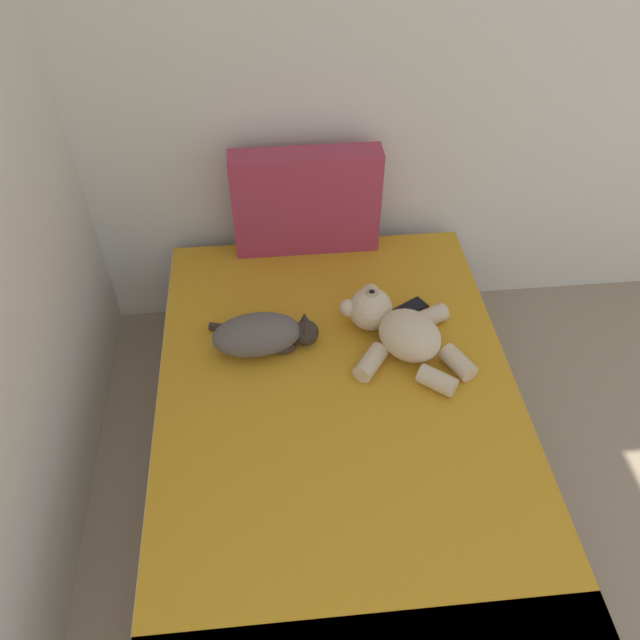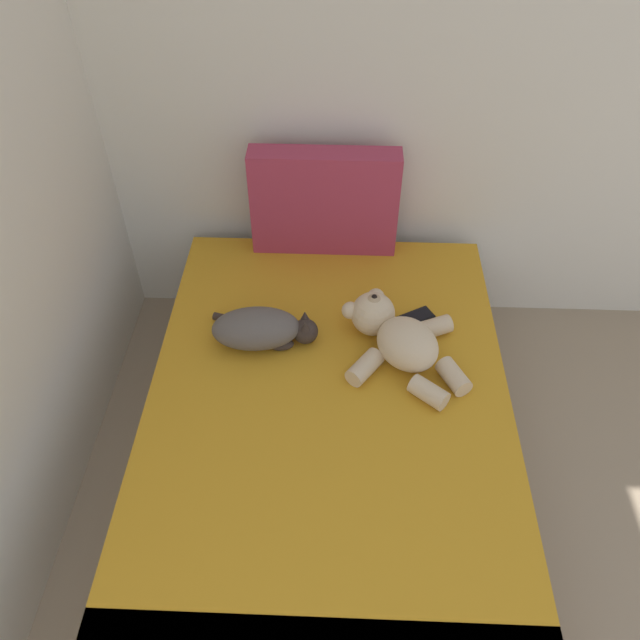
{
  "view_description": "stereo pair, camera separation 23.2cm",
  "coord_description": "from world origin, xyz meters",
  "px_view_note": "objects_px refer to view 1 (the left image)",
  "views": [
    {
      "loc": [
        0.8,
        1.96,
        2.32
      ],
      "look_at": [
        0.97,
        3.69,
        0.59
      ],
      "focal_mm": 35.77,
      "sensor_mm": 36.0,
      "label": 1
    },
    {
      "loc": [
        1.04,
        1.95,
        2.32
      ],
      "look_at": [
        0.97,
        3.69,
        0.59
      ],
      "focal_mm": 35.77,
      "sensor_mm": 36.0,
      "label": 2
    }
  ],
  "objects_px": {
    "bed": "(340,451)",
    "teddy_bear": "(398,329)",
    "cat": "(262,335)",
    "cell_phone": "(410,309)",
    "patterned_cushion": "(306,202)"
  },
  "relations": [
    {
      "from": "bed",
      "to": "teddy_bear",
      "type": "relative_size",
      "value": 3.83
    },
    {
      "from": "bed",
      "to": "teddy_bear",
      "type": "distance_m",
      "value": 0.52
    },
    {
      "from": "cat",
      "to": "teddy_bear",
      "type": "distance_m",
      "value": 0.52
    },
    {
      "from": "bed",
      "to": "cell_phone",
      "type": "bearing_deg",
      "value": 55.17
    },
    {
      "from": "patterned_cushion",
      "to": "cell_phone",
      "type": "distance_m",
      "value": 0.64
    },
    {
      "from": "cell_phone",
      "to": "teddy_bear",
      "type": "bearing_deg",
      "value": -116.32
    },
    {
      "from": "cat",
      "to": "teddy_bear",
      "type": "bearing_deg",
      "value": -3.07
    },
    {
      "from": "bed",
      "to": "patterned_cushion",
      "type": "xyz_separation_m",
      "value": [
        -0.05,
        0.95,
        0.49
      ]
    },
    {
      "from": "teddy_bear",
      "to": "cell_phone",
      "type": "relative_size",
      "value": 3.28
    },
    {
      "from": "bed",
      "to": "cell_phone",
      "type": "distance_m",
      "value": 0.65
    },
    {
      "from": "patterned_cushion",
      "to": "teddy_bear",
      "type": "bearing_deg",
      "value": -64.97
    },
    {
      "from": "patterned_cushion",
      "to": "bed",
      "type": "bearing_deg",
      "value": -87.21
    },
    {
      "from": "bed",
      "to": "cat",
      "type": "xyz_separation_m",
      "value": [
        -0.27,
        0.34,
        0.32
      ]
    },
    {
      "from": "patterned_cushion",
      "to": "cell_phone",
      "type": "height_order",
      "value": "patterned_cushion"
    },
    {
      "from": "teddy_bear",
      "to": "cell_phone",
      "type": "bearing_deg",
      "value": 63.68
    }
  ]
}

